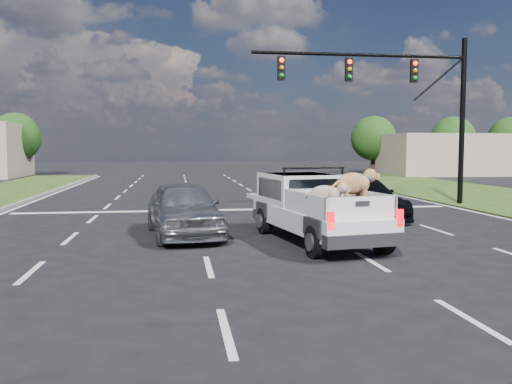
{
  "coord_description": "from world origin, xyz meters",
  "views": [
    {
      "loc": [
        -2.38,
        -11.02,
        2.46
      ],
      "look_at": [
        -0.47,
        2.0,
        1.37
      ],
      "focal_mm": 38.0,
      "sensor_mm": 36.0,
      "label": 1
    }
  ],
  "objects_px": {
    "traffic_signal": "(409,92)",
    "black_coupe": "(361,198)",
    "pickup_truck": "(315,206)",
    "silver_sedan": "(184,209)"
  },
  "relations": [
    {
      "from": "pickup_truck",
      "to": "traffic_signal",
      "type": "bearing_deg",
      "value": 43.35
    },
    {
      "from": "traffic_signal",
      "to": "black_coupe",
      "type": "relative_size",
      "value": 1.89
    },
    {
      "from": "traffic_signal",
      "to": "silver_sedan",
      "type": "distance_m",
      "value": 12.09
    },
    {
      "from": "traffic_signal",
      "to": "silver_sedan",
      "type": "relative_size",
      "value": 2.04
    },
    {
      "from": "traffic_signal",
      "to": "pickup_truck",
      "type": "height_order",
      "value": "traffic_signal"
    },
    {
      "from": "pickup_truck",
      "to": "black_coupe",
      "type": "height_order",
      "value": "pickup_truck"
    },
    {
      "from": "traffic_signal",
      "to": "silver_sedan",
      "type": "xyz_separation_m",
      "value": [
        -9.4,
        -6.5,
        -3.96
      ]
    },
    {
      "from": "traffic_signal",
      "to": "black_coupe",
      "type": "distance_m",
      "value": 6.26
    },
    {
      "from": "silver_sedan",
      "to": "traffic_signal",
      "type": "bearing_deg",
      "value": 27.52
    },
    {
      "from": "silver_sedan",
      "to": "black_coupe",
      "type": "bearing_deg",
      "value": 18.56
    }
  ]
}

